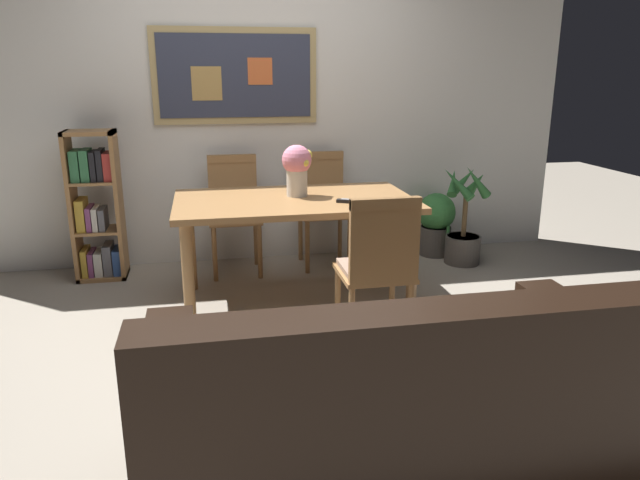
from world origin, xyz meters
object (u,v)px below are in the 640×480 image
(dining_chair_far_right, at_px, (322,199))
(tv_remote, at_px, (349,201))
(potted_ivy, at_px, (436,222))
(flower_vase, at_px, (297,166))
(dining_table, at_px, (295,211))
(leather_couch, at_px, (393,414))
(dining_chair_far_left, at_px, (234,204))
(potted_palm, at_px, (463,229))
(dining_chair_near_right, at_px, (378,261))
(bookshelf, at_px, (96,210))

(dining_chair_far_right, height_order, tv_remote, dining_chair_far_right)
(potted_ivy, distance_m, flower_vase, 1.65)
(dining_table, height_order, leather_couch, leather_couch)
(dining_chair_far_left, height_order, leather_couch, dining_chair_far_left)
(potted_ivy, distance_m, potted_palm, 0.30)
(dining_chair_near_right, relative_size, leather_couch, 0.51)
(potted_palm, distance_m, flower_vase, 1.66)
(dining_chair_far_left, xyz_separation_m, potted_palm, (1.85, -0.21, -0.25))
(dining_chair_near_right, bearing_deg, tv_remote, 91.96)
(potted_ivy, bearing_deg, leather_couch, -114.85)
(tv_remote, bearing_deg, flower_vase, 136.14)
(potted_ivy, xyz_separation_m, flower_vase, (-1.32, -0.76, 0.64))
(dining_chair_near_right, distance_m, leather_couch, 1.18)
(dining_table, relative_size, leather_couch, 0.87)
(potted_palm, height_order, flower_vase, flower_vase)
(dining_chair_far_left, xyz_separation_m, dining_chair_far_right, (0.72, 0.05, 0.00))
(dining_chair_near_right, relative_size, potted_palm, 1.07)
(potted_palm, bearing_deg, bookshelf, 175.59)
(dining_chair_far_right, relative_size, tv_remote, 5.72)
(dining_table, bearing_deg, potted_palm, 20.79)
(dining_chair_far_right, relative_size, bookshelf, 0.81)
(potted_ivy, bearing_deg, potted_palm, -64.38)
(potted_ivy, bearing_deg, tv_remote, -134.90)
(leather_couch, bearing_deg, potted_palm, 60.55)
(leather_couch, bearing_deg, potted_ivy, 65.15)
(dining_chair_near_right, height_order, flower_vase, flower_vase)
(flower_vase, bearing_deg, dining_chair_far_right, 66.61)
(bookshelf, xyz_separation_m, flower_vase, (1.42, -0.71, 0.40))
(potted_ivy, bearing_deg, bookshelf, -179.00)
(dining_chair_far_left, bearing_deg, leather_couch, -80.89)
(dining_chair_far_right, bearing_deg, dining_chair_near_right, -90.47)
(dining_chair_near_right, relative_size, tv_remote, 5.72)
(dining_chair_near_right, bearing_deg, dining_table, 112.75)
(bookshelf, bearing_deg, dining_chair_near_right, -42.70)
(leather_couch, xyz_separation_m, tv_remote, (0.25, 1.73, 0.43))
(dining_chair_near_right, xyz_separation_m, leather_couch, (-0.27, -1.12, -0.22))
(dining_chair_near_right, bearing_deg, dining_chair_far_right, 89.53)
(dining_chair_near_right, distance_m, tv_remote, 0.64)
(bookshelf, xyz_separation_m, potted_palm, (2.87, -0.22, -0.24))
(dining_chair_far_right, xyz_separation_m, leather_couch, (-0.28, -2.76, -0.22))
(dining_chair_far_right, height_order, leather_couch, dining_chair_far_right)
(dining_chair_far_left, distance_m, potted_palm, 1.87)
(leather_couch, distance_m, potted_palm, 2.87)
(flower_vase, bearing_deg, dining_chair_near_right, -70.75)
(bookshelf, height_order, tv_remote, bookshelf)
(dining_chair_far_left, bearing_deg, bookshelf, 179.24)
(potted_palm, relative_size, flower_vase, 2.48)
(tv_remote, bearing_deg, potted_ivy, 45.10)
(dining_table, xyz_separation_m, dining_chair_far_right, (0.35, 0.82, -0.10))
(flower_vase, height_order, tv_remote, flower_vase)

